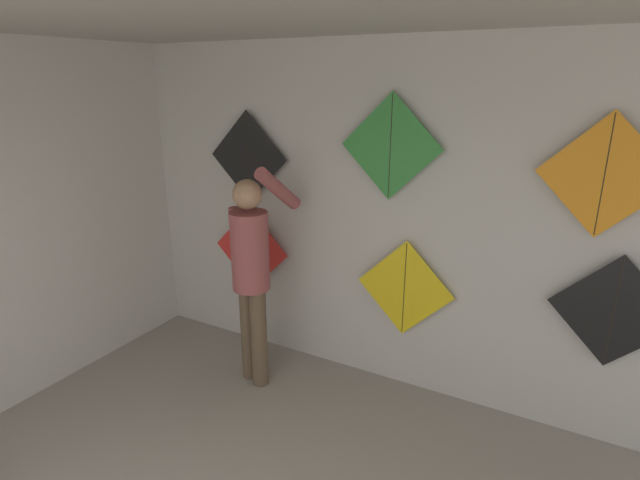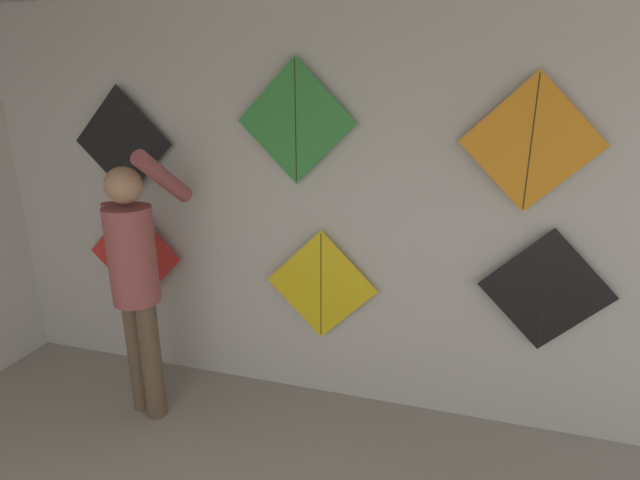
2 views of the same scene
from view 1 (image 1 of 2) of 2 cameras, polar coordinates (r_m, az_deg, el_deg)
The scene contains 8 objects.
back_panel at distance 3.99m, azimuth 9.45°, elevation 1.80°, with size 5.85×0.06×2.80m, color beige.
shopkeeper at distance 4.07m, azimuth -7.83°, elevation -2.86°, with size 0.46×0.59×1.88m.
kite_0 at distance 4.70m, azimuth -7.89°, elevation -1.07°, with size 0.81×0.01×0.81m.
kite_1 at distance 4.06m, azimuth 9.63°, elevation -5.49°, with size 0.81×0.01×0.81m.
kite_2 at distance 3.83m, azimuth 30.53°, elevation -7.10°, with size 0.81×0.01×0.81m.
kite_3 at distance 4.49m, azimuth -8.25°, elevation 9.37°, with size 0.81×0.01×0.81m.
kite_4 at distance 3.82m, azimuth 8.07°, elevation 10.50°, with size 0.81×0.01×0.81m.
kite_5 at distance 3.58m, azimuth 29.75°, elevation 6.39°, with size 0.81×0.01×0.81m.
Camera 1 is at (1.26, 0.25, 2.50)m, focal length 28.00 mm.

